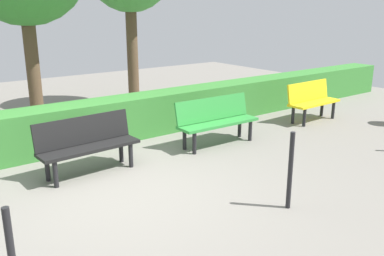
% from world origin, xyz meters
% --- Properties ---
extents(ground_plane, '(20.49, 20.49, 0.00)m').
position_xyz_m(ground_plane, '(0.00, 0.00, 0.00)').
color(ground_plane, gray).
extents(bench_yellow, '(1.37, 0.49, 0.86)m').
position_xyz_m(bench_yellow, '(-5.23, -0.81, 0.48)').
color(bench_yellow, yellow).
rests_on(bench_yellow, ground_plane).
extents(bench_green, '(1.62, 0.50, 0.86)m').
position_xyz_m(bench_green, '(-2.44, -0.80, 0.48)').
color(bench_green, '#2D8C38').
rests_on(bench_green, ground_plane).
extents(bench_black, '(1.55, 0.53, 0.86)m').
position_xyz_m(bench_black, '(0.01, -0.90, 0.48)').
color(bench_black, black).
rests_on(bench_black, ground_plane).
extents(hedge_row, '(16.49, 0.67, 0.79)m').
position_xyz_m(hedge_row, '(-1.19, -2.15, 0.40)').
color(hedge_row, '#387F33').
rests_on(hedge_row, ground_plane).
extents(railing_post_mid, '(0.06, 0.06, 1.00)m').
position_xyz_m(railing_post_mid, '(-1.52, 1.72, 0.50)').
color(railing_post_mid, black).
rests_on(railing_post_mid, ground_plane).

